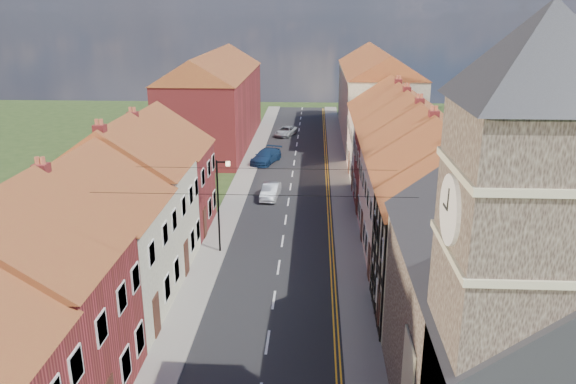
# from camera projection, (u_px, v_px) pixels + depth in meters

# --- Properties ---
(road) EXTENTS (7.00, 90.00, 0.02)m
(road) POSITION_uv_depth(u_px,v_px,m) (288.00, 202.00, 45.33)
(road) COLOR black
(road) RESTS_ON ground
(pavement_left) EXTENTS (1.80, 90.00, 0.12)m
(pavement_left) POSITION_uv_depth(u_px,v_px,m) (234.00, 200.00, 45.52)
(pavement_left) COLOR gray
(pavement_left) RESTS_ON ground
(pavement_right) EXTENTS (1.80, 90.00, 0.12)m
(pavement_right) POSITION_uv_depth(u_px,v_px,m) (343.00, 202.00, 45.11)
(pavement_right) COLOR gray
(pavement_right) RESTS_ON ground
(church) EXTENTS (11.25, 14.25, 15.20)m
(church) POSITION_uv_depth(u_px,v_px,m) (542.00, 310.00, 17.75)
(church) COLOR #312622
(church) RESTS_ON ground
(cottage_r_tudor) EXTENTS (8.30, 5.20, 9.00)m
(cottage_r_tudor) POSITION_uv_depth(u_px,v_px,m) (462.00, 236.00, 27.09)
(cottage_r_tudor) COLOR beige
(cottage_r_tudor) RESTS_ON ground
(cottage_r_white_near) EXTENTS (8.30, 6.00, 9.00)m
(cottage_r_white_near) POSITION_uv_depth(u_px,v_px,m) (440.00, 200.00, 32.20)
(cottage_r_white_near) COLOR beige
(cottage_r_white_near) RESTS_ON ground
(cottage_r_cream_mid) EXTENTS (8.30, 5.20, 9.00)m
(cottage_r_cream_mid) POSITION_uv_depth(u_px,v_px,m) (423.00, 173.00, 37.32)
(cottage_r_cream_mid) COLOR beige
(cottage_r_cream_mid) RESTS_ON ground
(cottage_r_pink) EXTENTS (8.30, 6.00, 9.00)m
(cottage_r_pink) POSITION_uv_depth(u_px,v_px,m) (410.00, 153.00, 42.45)
(cottage_r_pink) COLOR maroon
(cottage_r_pink) RESTS_ON ground
(cottage_r_white_far) EXTENTS (8.30, 5.20, 9.00)m
(cottage_r_white_far) POSITION_uv_depth(u_px,v_px,m) (400.00, 137.00, 47.57)
(cottage_r_white_far) COLOR #B6B4AC
(cottage_r_white_far) RESTS_ON ground
(cottage_r_cream_far) EXTENTS (8.30, 6.00, 9.00)m
(cottage_r_cream_far) POSITION_uv_depth(u_px,v_px,m) (392.00, 125.00, 52.69)
(cottage_r_cream_far) COLOR beige
(cottage_r_cream_far) RESTS_ON ground
(cottage_l_cream) EXTENTS (8.30, 6.30, 9.10)m
(cottage_l_cream) POSITION_uv_depth(u_px,v_px,m) (11.00, 299.00, 21.16)
(cottage_l_cream) COLOR maroon
(cottage_l_cream) RESTS_ON ground
(cottage_l_white) EXTENTS (8.30, 6.90, 8.80)m
(cottage_l_white) POSITION_uv_depth(u_px,v_px,m) (80.00, 237.00, 27.28)
(cottage_l_white) COLOR beige
(cottage_l_white) RESTS_ON ground
(cottage_l_brick_mid) EXTENTS (8.30, 5.70, 9.10)m
(cottage_l_brick_mid) POSITION_uv_depth(u_px,v_px,m) (121.00, 194.00, 33.02)
(cottage_l_brick_mid) COLOR beige
(cottage_l_brick_mid) RESTS_ON ground
(cottage_l_pink) EXTENTS (8.30, 6.30, 8.80)m
(cottage_l_pink) POSITION_uv_depth(u_px,v_px,m) (149.00, 169.00, 38.56)
(cottage_l_pink) COLOR maroon
(cottage_l_pink) RESTS_ON ground
(block_right_far) EXTENTS (8.30, 24.20, 10.50)m
(block_right_far) POSITION_uv_depth(u_px,v_px,m) (376.00, 92.00, 66.95)
(block_right_far) COLOR beige
(block_right_far) RESTS_ON ground
(block_left_far) EXTENTS (8.30, 24.20, 10.50)m
(block_left_far) POSITION_uv_depth(u_px,v_px,m) (215.00, 98.00, 63.08)
(block_left_far) COLOR maroon
(block_left_far) RESTS_ON ground
(lamppost) EXTENTS (0.88, 0.15, 6.00)m
(lamppost) POSITION_uv_depth(u_px,v_px,m) (219.00, 200.00, 34.92)
(lamppost) COLOR black
(lamppost) RESTS_ON pavement_left
(car_mid) EXTENTS (1.60, 3.78, 1.22)m
(car_mid) POSITION_uv_depth(u_px,v_px,m) (271.00, 191.00, 46.09)
(car_mid) COLOR #B8BAC0
(car_mid) RESTS_ON ground
(car_far) EXTENTS (3.30, 5.09, 1.37)m
(car_far) POSITION_uv_depth(u_px,v_px,m) (266.00, 156.00, 56.49)
(car_far) COLOR navy
(car_far) RESTS_ON ground
(car_distant) EXTENTS (2.95, 4.45, 1.14)m
(car_distant) POSITION_uv_depth(u_px,v_px,m) (286.00, 131.00, 68.47)
(car_distant) COLOR silver
(car_distant) RESTS_ON ground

